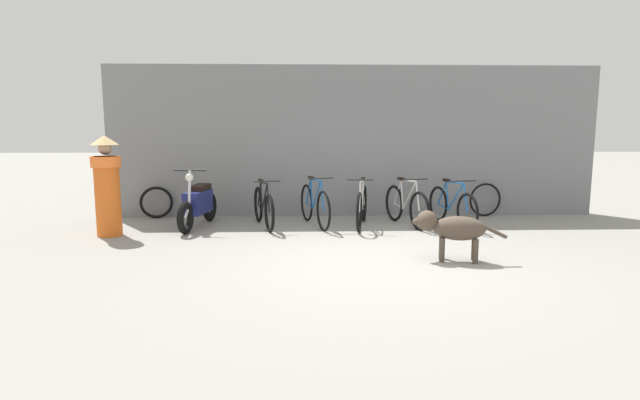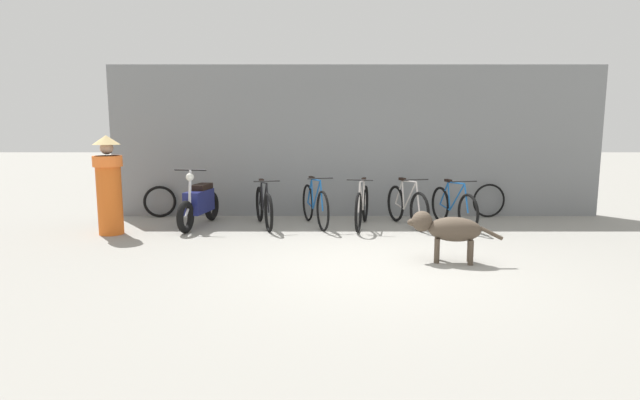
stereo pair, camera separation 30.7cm
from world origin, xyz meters
name	(u,v)px [view 2 (the right image)]	position (x,y,z in m)	size (l,w,h in m)	color
ground_plane	(377,263)	(0.00, 0.00, 0.00)	(60.00, 60.00, 0.00)	gray
shop_wall_back	(358,142)	(0.00, 3.67, 1.51)	(9.85, 0.20, 3.01)	slate
bicycle_0	(266,207)	(-1.75, 2.49, 0.36)	(0.58, 1.65, 0.88)	black
bicycle_1	(317,205)	(-0.82, 2.56, 0.38)	(0.58, 1.68, 0.92)	black
bicycle_2	(364,207)	(0.04, 2.46, 0.37)	(0.50, 1.71, 0.91)	black
bicycle_3	(409,206)	(0.86, 2.53, 0.37)	(0.58, 1.62, 0.90)	black
bicycle_4	(456,207)	(1.70, 2.47, 0.36)	(0.53, 1.67, 0.88)	black
motorcycle	(202,204)	(-2.93, 2.49, 0.42)	(0.58, 1.77, 1.08)	black
stray_dog	(450,229)	(0.97, 0.06, 0.45)	(1.23, 0.50, 0.68)	#4C3F33
person_in_robes	(111,183)	(-4.27, 1.83, 0.86)	(0.66, 0.66, 1.67)	orange
spare_tire_left	(162,202)	(-3.94, 3.42, 0.32)	(0.63, 0.23, 0.64)	black
spare_tire_right	(491,201)	(2.66, 3.41, 0.34)	(0.68, 0.13, 0.68)	black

